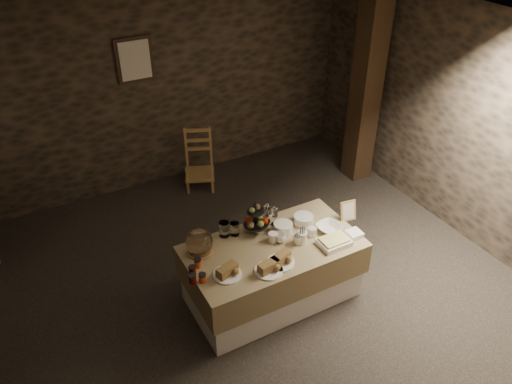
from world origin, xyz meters
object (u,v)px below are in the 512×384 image
fruit_stand (256,221)px  chair (198,162)px  buffet_table (273,268)px  timber_column (366,88)px

fruit_stand → chair: bearing=83.9°
buffet_table → timber_column: (2.25, 1.50, 0.91)m
timber_column → fruit_stand: bearing=-151.7°
timber_column → buffet_table: bearing=-146.4°
timber_column → fruit_stand: 2.65m
chair → timber_column: timber_column is taller
chair → fruit_stand: 2.10m
buffet_table → fruit_stand: 0.50m
chair → timber_column: 2.42m
fruit_stand → timber_column: bearing=28.3°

